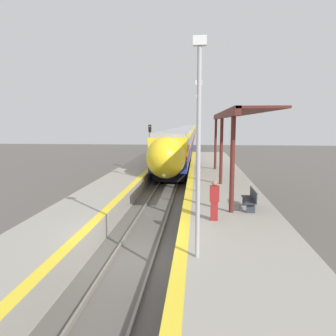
% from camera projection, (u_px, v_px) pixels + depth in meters
% --- Properties ---
extents(ground_plane, '(120.00, 120.00, 0.00)m').
position_uv_depth(ground_plane, '(133.00, 259.00, 11.54)').
color(ground_plane, '#56514C').
extents(rail_left, '(0.08, 90.00, 0.15)m').
position_uv_depth(rail_left, '(113.00, 256.00, 11.59)').
color(rail_left, slate).
rests_on(rail_left, ground_plane).
extents(rail_right, '(0.08, 90.00, 0.15)m').
position_uv_depth(rail_right, '(154.00, 258.00, 11.47)').
color(rail_right, slate).
rests_on(rail_right, ground_plane).
extents(train, '(2.93, 94.87, 3.98)m').
position_uv_depth(train, '(187.00, 135.00, 68.13)').
color(train, black).
rests_on(train, ground_plane).
extents(platform_right, '(4.18, 64.00, 0.98)m').
position_uv_depth(platform_right, '(239.00, 250.00, 11.15)').
color(platform_right, gray).
rests_on(platform_right, ground_plane).
extents(platform_left, '(2.94, 64.00, 0.98)m').
position_uv_depth(platform_left, '(50.00, 243.00, 11.74)').
color(platform_left, gray).
rests_on(platform_left, ground_plane).
extents(platform_bench, '(0.44, 1.68, 0.89)m').
position_uv_depth(platform_bench, '(251.00, 199.00, 14.42)').
color(platform_bench, '#2D333D').
rests_on(platform_bench, platform_right).
extents(person_waiting, '(0.36, 0.22, 1.58)m').
position_uv_depth(person_waiting, '(214.00, 200.00, 12.75)').
color(person_waiting, maroon).
rests_on(person_waiting, platform_right).
extents(railway_signal, '(0.28, 0.28, 4.58)m').
position_uv_depth(railway_signal, '(150.00, 143.00, 31.74)').
color(railway_signal, '#59595E').
rests_on(railway_signal, ground_plane).
extents(lamppost_near, '(0.36, 0.20, 6.04)m').
position_uv_depth(lamppost_near, '(199.00, 137.00, 8.87)').
color(lamppost_near, '#9E9EA3').
rests_on(lamppost_near, platform_right).
extents(lamppost_mid, '(0.36, 0.20, 6.04)m').
position_uv_depth(lamppost_mid, '(198.00, 130.00, 17.80)').
color(lamppost_mid, '#9E9EA3').
rests_on(lamppost_mid, platform_right).
extents(lamppost_far, '(0.36, 0.20, 6.04)m').
position_uv_depth(lamppost_far, '(198.00, 127.00, 26.73)').
color(lamppost_far, '#9E9EA3').
rests_on(lamppost_far, platform_right).
extents(station_canopy, '(2.02, 16.16, 4.43)m').
position_uv_depth(station_canopy, '(231.00, 117.00, 19.89)').
color(station_canopy, '#511E19').
rests_on(station_canopy, platform_right).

